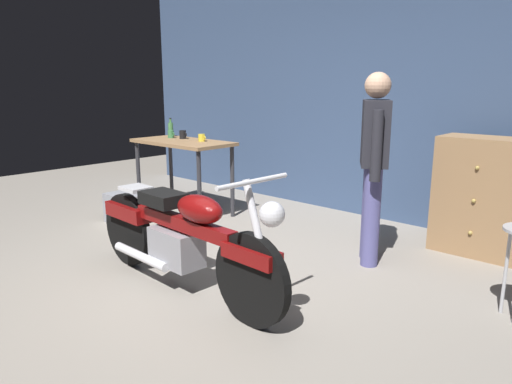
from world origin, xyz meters
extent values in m
plane|color=gray|center=(0.00, 0.00, 0.00)|extent=(12.00, 12.00, 0.00)
cube|color=#384C70|center=(0.00, 2.80, 1.55)|extent=(8.00, 0.12, 3.10)
cube|color=#99724C|center=(-1.83, 1.36, 0.88)|extent=(1.30, 0.64, 0.04)
cylinder|color=#2D2D33|center=(-2.42, 1.10, 0.43)|extent=(0.05, 0.05, 0.86)
cylinder|color=#2D2D33|center=(-1.24, 1.10, 0.43)|extent=(0.05, 0.05, 0.86)
cylinder|color=#2D2D33|center=(-2.42, 1.62, 0.43)|extent=(0.05, 0.05, 0.86)
cylinder|color=#2D2D33|center=(-1.24, 1.62, 0.43)|extent=(0.05, 0.05, 0.86)
cylinder|color=black|center=(0.72, -0.16, 0.32)|extent=(0.64, 0.10, 0.64)
cylinder|color=black|center=(-0.83, -0.09, 0.32)|extent=(0.64, 0.10, 0.64)
cube|color=maroon|center=(0.72, -0.16, 0.50)|extent=(0.45, 0.16, 0.10)
cube|color=maroon|center=(-0.78, -0.09, 0.50)|extent=(0.53, 0.20, 0.12)
cube|color=gray|center=(-0.11, -0.12, 0.34)|extent=(0.45, 0.26, 0.28)
cube|color=maroon|center=(-0.01, -0.12, 0.55)|extent=(1.10, 0.15, 0.10)
ellipsoid|color=maroon|center=(0.19, -0.13, 0.70)|extent=(0.45, 0.24, 0.20)
cube|color=black|center=(-0.26, -0.11, 0.70)|extent=(0.37, 0.26, 0.10)
cube|color=silver|center=(-0.65, -0.10, 0.72)|extent=(0.25, 0.21, 0.03)
cylinder|color=silver|center=(0.78, -0.16, 0.65)|extent=(0.27, 0.06, 0.68)
cylinder|color=silver|center=(0.74, -0.16, 0.98)|extent=(0.06, 0.60, 0.03)
sphere|color=silver|center=(0.90, -0.16, 0.80)|extent=(0.16, 0.16, 0.16)
cylinder|color=silver|center=(-0.41, -0.25, 0.22)|extent=(0.70, 0.10, 0.07)
cylinder|color=#555491|center=(0.77, 1.32, 0.44)|extent=(0.15, 0.15, 0.88)
cylinder|color=#555491|center=(0.67, 1.49, 0.44)|extent=(0.15, 0.15, 0.88)
cube|color=#26262D|center=(0.72, 1.41, 1.16)|extent=(0.39, 0.44, 0.56)
cylinder|color=#26262D|center=(0.85, 1.20, 1.08)|extent=(0.09, 0.09, 0.58)
cylinder|color=#26262D|center=(0.59, 1.61, 1.08)|extent=(0.09, 0.09, 0.58)
sphere|color=tan|center=(0.72, 1.41, 1.56)|extent=(0.22, 0.22, 0.22)
cylinder|color=#B2B2B7|center=(1.91, 1.14, 0.31)|extent=(0.02, 0.02, 0.62)
cube|color=#99724C|center=(1.37, 2.30, 0.55)|extent=(0.80, 0.44, 1.10)
sphere|color=tan|center=(1.37, 2.07, 0.85)|extent=(0.04, 0.04, 0.04)
sphere|color=tan|center=(1.37, 2.07, 0.55)|extent=(0.04, 0.04, 0.04)
sphere|color=tan|center=(1.37, 2.07, 0.25)|extent=(0.04, 0.04, 0.04)
cube|color=gray|center=(-1.98, 0.61, 0.17)|extent=(0.44, 0.32, 0.34)
cylinder|color=yellow|center=(-1.59, 1.47, 0.94)|extent=(0.08, 0.08, 0.09)
torus|color=yellow|center=(-1.55, 1.47, 0.95)|extent=(0.05, 0.01, 0.05)
cylinder|color=black|center=(-1.98, 1.49, 0.95)|extent=(0.08, 0.08, 0.10)
torus|color=black|center=(-1.93, 1.49, 0.96)|extent=(0.06, 0.01, 0.06)
cylinder|color=#3D7F4C|center=(-2.16, 1.45, 0.95)|extent=(0.08, 0.08, 0.10)
torus|color=#3D7F4C|center=(-2.12, 1.45, 0.95)|extent=(0.05, 0.01, 0.05)
cylinder|color=#4C8C4C|center=(-2.29, 1.55, 0.99)|extent=(0.06, 0.06, 0.18)
cylinder|color=#4C8C4C|center=(-2.29, 1.55, 1.10)|extent=(0.03, 0.03, 0.05)
cylinder|color=black|center=(-2.29, 1.55, 1.14)|extent=(0.03, 0.03, 0.01)
camera|label=1|loc=(2.66, -2.26, 1.57)|focal=32.93mm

